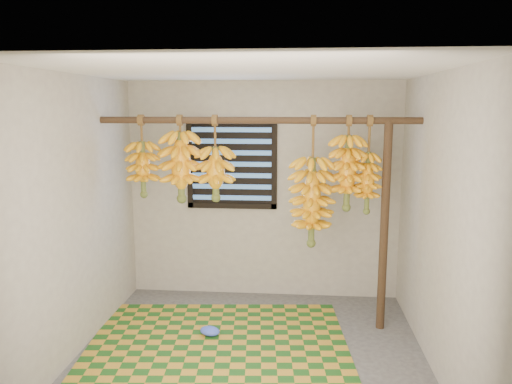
# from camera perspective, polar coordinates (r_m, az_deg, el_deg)

# --- Properties ---
(floor) EXTENTS (3.00, 3.00, 0.01)m
(floor) POSITION_cam_1_polar(r_m,az_deg,el_deg) (4.51, -0.64, -18.47)
(floor) COLOR #444444
(floor) RESTS_ON ground
(ceiling) EXTENTS (3.00, 3.00, 0.01)m
(ceiling) POSITION_cam_1_polar(r_m,az_deg,el_deg) (3.98, -0.71, 13.75)
(ceiling) COLOR silver
(ceiling) RESTS_ON wall_back
(wall_back) EXTENTS (3.00, 0.01, 2.40)m
(wall_back) POSITION_cam_1_polar(r_m,az_deg,el_deg) (5.55, 0.86, 0.14)
(wall_back) COLOR gray
(wall_back) RESTS_ON floor
(wall_left) EXTENTS (0.01, 3.00, 2.40)m
(wall_left) POSITION_cam_1_polar(r_m,az_deg,el_deg) (4.48, -20.21, -2.79)
(wall_left) COLOR gray
(wall_left) RESTS_ON floor
(wall_right) EXTENTS (0.01, 3.00, 2.40)m
(wall_right) POSITION_cam_1_polar(r_m,az_deg,el_deg) (4.21, 20.21, -3.58)
(wall_right) COLOR gray
(wall_right) RESTS_ON floor
(window) EXTENTS (1.00, 0.04, 1.00)m
(window) POSITION_cam_1_polar(r_m,az_deg,el_deg) (5.52, -2.79, 3.21)
(window) COLOR black
(window) RESTS_ON wall_back
(hanging_pole) EXTENTS (3.00, 0.06, 0.06)m
(hanging_pole) POSITION_cam_1_polar(r_m,az_deg,el_deg) (4.67, 0.16, 8.19)
(hanging_pole) COLOR #422E1C
(hanging_pole) RESTS_ON wall_left
(support_post) EXTENTS (0.08, 0.08, 2.00)m
(support_post) POSITION_cam_1_polar(r_m,az_deg,el_deg) (4.86, 14.45, -3.98)
(support_post) COLOR #422E1C
(support_post) RESTS_ON floor
(woven_mat) EXTENTS (2.48, 2.05, 0.01)m
(woven_mat) POSITION_cam_1_polar(r_m,az_deg,el_deg) (4.70, -4.40, -17.09)
(woven_mat) COLOR #1C5218
(woven_mat) RESTS_ON floor
(plastic_bag) EXTENTS (0.24, 0.21, 0.08)m
(plastic_bag) POSITION_cam_1_polar(r_m,az_deg,el_deg) (4.87, -5.29, -15.54)
(plastic_bag) COLOR #3E59E9
(plastic_bag) RESTS_ON woven_mat
(banana_bunch_a) EXTENTS (0.31, 0.31, 0.79)m
(banana_bunch_a) POSITION_cam_1_polar(r_m,az_deg,el_deg) (4.93, -12.79, 2.58)
(banana_bunch_a) COLOR brown
(banana_bunch_a) RESTS_ON hanging_pole
(banana_bunch_b) EXTENTS (0.37, 0.37, 0.82)m
(banana_bunch_b) POSITION_cam_1_polar(r_m,az_deg,el_deg) (4.82, -8.57, 2.89)
(banana_bunch_b) COLOR brown
(banana_bunch_b) RESTS_ON hanging_pole
(banana_bunch_c) EXTENTS (0.33, 0.33, 0.81)m
(banana_bunch_c) POSITION_cam_1_polar(r_m,az_deg,el_deg) (4.76, -4.64, 2.13)
(banana_bunch_c) COLOR brown
(banana_bunch_c) RESTS_ON hanging_pole
(banana_bunch_d) EXTENTS (0.32, 0.32, 0.88)m
(banana_bunch_d) POSITION_cam_1_polar(r_m,az_deg,el_deg) (4.71, 10.40, 2.17)
(banana_bunch_d) COLOR brown
(banana_bunch_d) RESTS_ON hanging_pole
(banana_bunch_e) EXTENTS (0.40, 0.40, 1.24)m
(banana_bunch_e) POSITION_cam_1_polar(r_m,az_deg,el_deg) (4.74, 6.41, -1.14)
(banana_bunch_e) COLOR brown
(banana_bunch_e) RESTS_ON hanging_pole
(banana_bunch_f) EXTENTS (0.24, 0.24, 0.91)m
(banana_bunch_f) POSITION_cam_1_polar(r_m,az_deg,el_deg) (4.75, 12.63, 1.05)
(banana_bunch_f) COLOR brown
(banana_bunch_f) RESTS_ON hanging_pole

